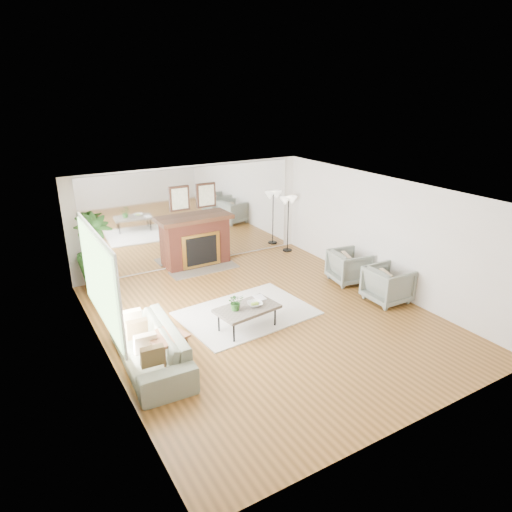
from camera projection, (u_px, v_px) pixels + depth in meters
ground at (267, 319)px, 8.91m from camera, size 7.00×7.00×0.00m
wall_left at (104, 294)px, 7.05m from camera, size 0.02×7.00×2.50m
wall_right at (384, 234)px, 9.90m from camera, size 0.02×7.00×2.50m
wall_back at (193, 216)px, 11.29m from camera, size 6.00×0.02×2.50m
mirror_panel at (193, 216)px, 11.27m from camera, size 5.40×0.04×2.40m
window_panel at (99, 279)px, 7.35m from camera, size 0.04×2.40×1.50m
fireplace at (198, 241)px, 11.31m from camera, size 1.85×0.83×2.05m
area_rug at (247, 313)px, 9.11m from camera, size 2.67×2.02×0.03m
coffee_table at (247, 309)px, 8.39m from camera, size 1.22×0.81×0.46m
sofa at (150, 347)px, 7.35m from camera, size 0.98×2.26×0.65m
armchair_back at (349, 266)px, 10.50m from camera, size 0.95×0.93×0.75m
armchair_front at (388, 284)px, 9.53m from camera, size 0.86×0.83×0.76m
side_table at (167, 341)px, 7.15m from camera, size 0.69×0.69×0.62m
potted_ficus at (95, 251)px, 9.90m from camera, size 1.02×1.02×1.71m
floor_lamp at (288, 205)px, 12.16m from camera, size 0.49×0.27×1.52m
tabletop_plant at (236, 302)px, 8.22m from camera, size 0.34×0.31×0.32m
fruit_bowl at (255, 304)px, 8.43m from camera, size 0.33×0.33×0.07m
book at (255, 299)px, 8.70m from camera, size 0.22×0.28×0.02m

